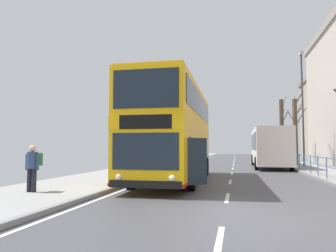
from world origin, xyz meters
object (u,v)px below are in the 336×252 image
Objects in this scene: background_bus_far_lane at (269,147)px; street_lamp_far_side at (302,101)px; double_decker_bus_main at (175,133)px; pedestrian_with_backpack at (33,165)px; bare_tree_far_01 at (282,129)px; bare_tree_far_00 at (295,130)px.

street_lamp_far_side is at bearing -19.21° from background_bus_far_lane.
double_decker_bus_main is 13.91m from street_lamp_far_side.
bare_tree_far_01 is (11.64, 26.88, 2.59)m from pedestrian_with_backpack.
pedestrian_with_backpack is at bearing -123.84° from double_decker_bus_main.
bare_tree_far_01 is (-0.26, 6.55, 0.44)m from bare_tree_far_00.
street_lamp_far_side is 1.39× the size of bare_tree_far_00.
double_decker_bus_main is at bearing 56.16° from pedestrian_with_backpack.
double_decker_bus_main is 1.67× the size of bare_tree_far_00.
background_bus_far_lane is 1.57× the size of bare_tree_far_00.
double_decker_bus_main reaches higher than pedestrian_with_backpack.
bare_tree_far_01 reaches higher than double_decker_bus_main.
background_bus_far_lane is at bearing 64.71° from double_decker_bus_main.
double_decker_bus_main is 6.91m from pedestrian_with_backpack.
pedestrian_with_backpack is 0.24× the size of bare_tree_far_00.
bare_tree_far_00 reaches higher than double_decker_bus_main.
double_decker_bus_main is 1.51× the size of bare_tree_far_01.
double_decker_bus_main reaches higher than background_bus_far_lane.
bare_tree_far_01 is (7.86, 21.24, 1.29)m from double_decker_bus_main.
street_lamp_far_side is 10.42m from bare_tree_far_01.
background_bus_far_lane is at bearing -131.40° from bare_tree_far_00.
background_bus_far_lane is 9.90m from bare_tree_far_01.
bare_tree_far_00 is at bearing 61.07° from double_decker_bus_main.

